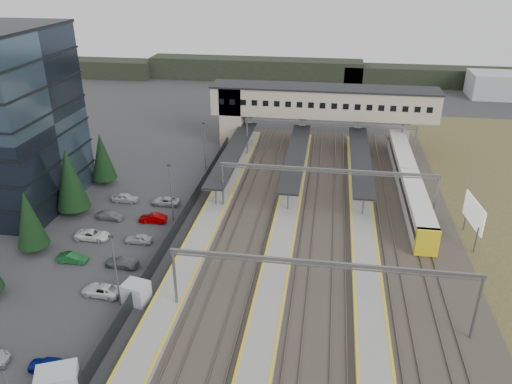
% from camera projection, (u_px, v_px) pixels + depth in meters
% --- Properties ---
extents(ground, '(220.00, 220.00, 0.00)m').
position_uv_depth(ground, '(215.00, 267.00, 56.85)').
color(ground, '#2B2B2D').
rests_on(ground, ground).
extents(conifer_row, '(4.42, 49.82, 9.50)m').
position_uv_depth(conifer_row, '(8.00, 232.00, 54.33)').
color(conifer_row, black).
rests_on(conifer_row, ground).
extents(car_park, '(10.49, 44.47, 1.29)m').
position_uv_depth(car_park, '(78.00, 288.00, 52.29)').
color(car_park, '#AEADB1').
rests_on(car_park, ground).
extents(lampposts, '(0.50, 53.25, 8.07)m').
position_uv_depth(lampposts, '(148.00, 223.00, 57.20)').
color(lampposts, slate).
rests_on(lampposts, ground).
extents(fence, '(0.08, 90.00, 2.00)m').
position_uv_depth(fence, '(172.00, 233.00, 61.78)').
color(fence, '#26282B').
rests_on(fence, ground).
extents(relay_cabin_near, '(3.83, 3.40, 2.64)m').
position_uv_depth(relay_cabin_near, '(58.00, 384.00, 39.62)').
color(relay_cabin_near, '#A0A3A6').
rests_on(relay_cabin_near, ground).
extents(relay_cabin_far, '(2.81, 2.50, 2.24)m').
position_uv_depth(relay_cabin_far, '(136.00, 293.00, 50.70)').
color(relay_cabin_far, '#A0A3A6').
rests_on(relay_cabin_far, ground).
extents(rail_corridor, '(34.00, 90.00, 0.92)m').
position_uv_depth(rail_corridor, '(300.00, 248.00, 59.92)').
color(rail_corridor, '#322C27').
rests_on(rail_corridor, ground).
extents(canopies, '(23.10, 30.00, 3.28)m').
position_uv_depth(canopies, '(296.00, 154.00, 78.33)').
color(canopies, black).
rests_on(canopies, ground).
extents(footbridge, '(40.40, 6.40, 11.20)m').
position_uv_depth(footbridge, '(307.00, 104.00, 89.92)').
color(footbridge, tan).
rests_on(footbridge, ground).
extents(gantries, '(28.40, 62.28, 7.17)m').
position_uv_depth(gantries, '(325.00, 216.00, 55.32)').
color(gantries, slate).
rests_on(gantries, ground).
extents(train, '(2.70, 37.57, 3.40)m').
position_uv_depth(train, '(408.00, 180.00, 74.24)').
color(train, silver).
rests_on(train, ground).
extents(billboard, '(0.84, 6.45, 5.58)m').
position_uv_depth(billboard, '(474.00, 214.00, 60.44)').
color(billboard, slate).
rests_on(billboard, ground).
extents(treeline_far, '(170.00, 19.00, 7.00)m').
position_uv_depth(treeline_far, '(377.00, 75.00, 134.77)').
color(treeline_far, black).
rests_on(treeline_far, ground).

